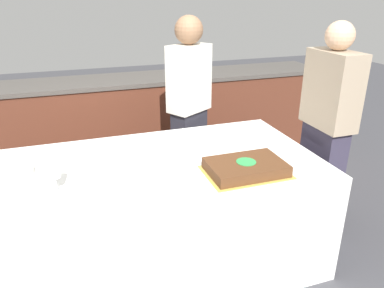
% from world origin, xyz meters
% --- Properties ---
extents(ground_plane, '(14.00, 14.00, 0.00)m').
position_xyz_m(ground_plane, '(0.00, 0.00, 0.00)').
color(ground_plane, '#424247').
extents(back_counter, '(4.40, 0.58, 0.92)m').
position_xyz_m(back_counter, '(0.00, 1.62, 0.46)').
color(back_counter, '#5B2D1E').
rests_on(back_counter, ground_plane).
extents(dining_table, '(2.04, 1.09, 0.74)m').
position_xyz_m(dining_table, '(0.00, 0.00, 0.37)').
color(dining_table, white).
rests_on(dining_table, ground_plane).
extents(cake, '(0.48, 0.34, 0.07)m').
position_xyz_m(cake, '(0.47, -0.29, 0.77)').
color(cake, gold).
rests_on(cake, dining_table).
extents(plate_stack, '(0.19, 0.19, 0.04)m').
position_xyz_m(plate_stack, '(-0.80, 0.10, 0.76)').
color(plate_stack, white).
rests_on(plate_stack, dining_table).
extents(wine_glass, '(0.07, 0.07, 0.18)m').
position_xyz_m(wine_glass, '(-0.58, -0.17, 0.86)').
color(wine_glass, white).
rests_on(wine_glass, dining_table).
extents(side_plate_near_cake, '(0.19, 0.19, 0.00)m').
position_xyz_m(side_plate_near_cake, '(0.54, 0.04, 0.74)').
color(side_plate_near_cake, white).
rests_on(side_plate_near_cake, dining_table).
extents(utensil_pile, '(0.12, 0.09, 0.02)m').
position_xyz_m(utensil_pile, '(0.14, -0.42, 0.75)').
color(utensil_pile, white).
rests_on(utensil_pile, dining_table).
extents(person_cutting_cake, '(0.39, 0.35, 1.56)m').
position_xyz_m(person_cutting_cake, '(0.47, 0.77, 0.82)').
color(person_cutting_cake, '#282833').
rests_on(person_cutting_cake, ground_plane).
extents(person_seated_right, '(0.20, 0.40, 1.55)m').
position_xyz_m(person_seated_right, '(1.24, 0.00, 0.80)').
color(person_seated_right, '#383347').
rests_on(person_seated_right, ground_plane).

